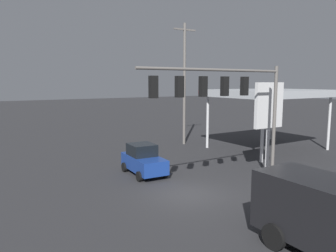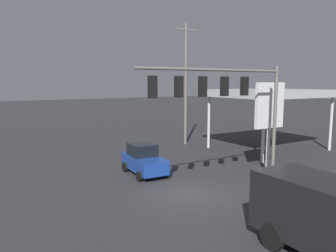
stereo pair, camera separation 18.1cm
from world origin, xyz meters
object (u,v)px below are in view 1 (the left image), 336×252
Objects in this scene: traffic_signal_assembly at (225,95)px; utility_pole at (184,82)px; price_sign at (269,109)px; hatchback_crossing at (143,160)px.

utility_pole is at bearing -116.64° from traffic_signal_assembly.
price_sign is (-5.05, -1.43, -1.07)m from traffic_signal_assembly.
utility_pole reaches higher than hatchback_crossing.
hatchback_crossing is at bearing -31.59° from price_sign.
utility_pole is 12.08m from hatchback_crossing.
utility_pole reaches higher than traffic_signal_assembly.
hatchback_crossing is at bearing 41.19° from utility_pole.
price_sign is (1.41, 11.44, -1.74)m from utility_pole.
traffic_signal_assembly is at bearing 63.36° from utility_pole.
price_sign is at bearing 61.77° from hatchback_crossing.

